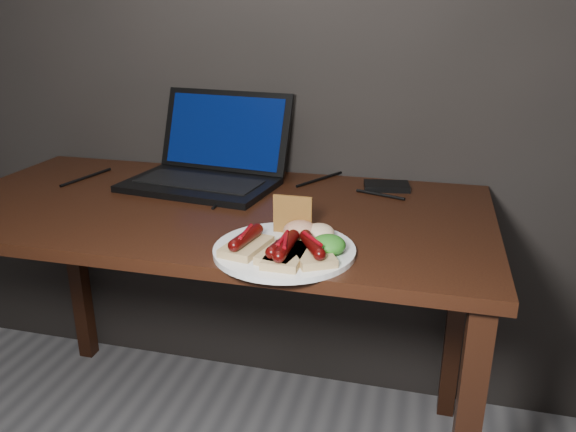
% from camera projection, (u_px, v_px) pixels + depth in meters
% --- Properties ---
extents(desk, '(1.40, 0.70, 0.75)m').
position_uv_depth(desk, '(213.00, 237.00, 1.47)').
color(desk, '#341B0D').
rests_on(desk, ground).
extents(laptop, '(0.45, 0.39, 0.25)m').
position_uv_depth(laptop, '(209.00, 164.00, 1.61)').
color(laptop, black).
rests_on(laptop, desk).
extents(hard_drive, '(0.13, 0.10, 0.02)m').
position_uv_depth(hard_drive, '(387.00, 186.00, 1.56)').
color(hard_drive, black).
rests_on(hard_drive, desk).
extents(desk_cables, '(0.95, 0.43, 0.01)m').
position_uv_depth(desk_cables, '(244.00, 185.00, 1.58)').
color(desk_cables, black).
rests_on(desk_cables, desk).
extents(plate, '(0.37, 0.37, 0.01)m').
position_uv_depth(plate, '(284.00, 250.00, 1.15)').
color(plate, white).
rests_on(plate, desk).
extents(bread_sausage_left, '(0.09, 0.13, 0.04)m').
position_uv_depth(bread_sausage_left, '(246.00, 242.00, 1.13)').
color(bread_sausage_left, '#D4B87C').
rests_on(bread_sausage_left, plate).
extents(bread_sausage_center, '(0.09, 0.13, 0.04)m').
position_uv_depth(bread_sausage_center, '(283.00, 249.00, 1.10)').
color(bread_sausage_center, '#D4B87C').
rests_on(bread_sausage_center, plate).
extents(bread_sausage_right, '(0.12, 0.13, 0.04)m').
position_uv_depth(bread_sausage_right, '(312.00, 250.00, 1.09)').
color(bread_sausage_right, '#D4B87C').
rests_on(bread_sausage_right, plate).
extents(bread_sausage_extra, '(0.07, 0.12, 0.04)m').
position_uv_depth(bread_sausage_extra, '(285.00, 252.00, 1.08)').
color(bread_sausage_extra, '#D4B87C').
rests_on(bread_sausage_extra, plate).
extents(crispbread, '(0.08, 0.01, 0.08)m').
position_uv_depth(crispbread, '(293.00, 215.00, 1.21)').
color(crispbread, '#A06C2B').
rests_on(crispbread, plate).
extents(salad_greens, '(0.07, 0.07, 0.04)m').
position_uv_depth(salad_greens, '(328.00, 245.00, 1.11)').
color(salad_greens, '#1D5711').
rests_on(salad_greens, plate).
extents(salsa_mound, '(0.07, 0.07, 0.04)m').
position_uv_depth(salsa_mound, '(300.00, 230.00, 1.18)').
color(salsa_mound, maroon).
rests_on(salsa_mound, plate).
extents(coleslaw_mound, '(0.06, 0.06, 0.04)m').
position_uv_depth(coleslaw_mound, '(319.00, 232.00, 1.18)').
color(coleslaw_mound, white).
rests_on(coleslaw_mound, plate).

